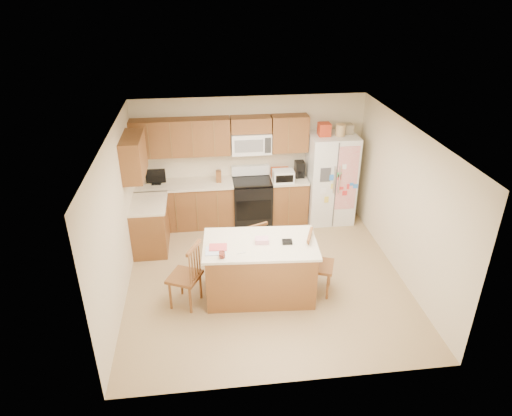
{
  "coord_description": "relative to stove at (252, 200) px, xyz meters",
  "views": [
    {
      "loc": [
        -0.91,
        -6.23,
        4.52
      ],
      "look_at": [
        -0.11,
        0.35,
        1.12
      ],
      "focal_mm": 32.0,
      "sensor_mm": 36.0,
      "label": 1
    }
  ],
  "objects": [
    {
      "name": "refrigerator",
      "position": [
        1.57,
        -0.06,
        0.45
      ],
      "size": [
        0.9,
        0.79,
        2.04
      ],
      "color": "white",
      "rests_on": "ground"
    },
    {
      "name": "island",
      "position": [
        -0.15,
        -2.38,
        -0.0
      ],
      "size": [
        1.77,
        1.11,
        1.03
      ],
      "color": "brown",
      "rests_on": "ground"
    },
    {
      "name": "cabinetry",
      "position": [
        -0.98,
        -0.15,
        0.44
      ],
      "size": [
        3.36,
        1.56,
        2.15
      ],
      "color": "brown",
      "rests_on": "ground"
    },
    {
      "name": "windsor_chair_left",
      "position": [
        -1.27,
        -2.49,
        0.03
      ],
      "size": [
        0.59,
        0.6,
        1.06
      ],
      "color": "brown",
      "rests_on": "ground"
    },
    {
      "name": "windsor_chair_right",
      "position": [
        0.76,
        -2.41,
        0.01
      ],
      "size": [
        0.55,
        0.56,
        1.03
      ],
      "color": "brown",
      "rests_on": "ground"
    },
    {
      "name": "room_shell",
      "position": [
        0.0,
        -1.94,
        0.97
      ],
      "size": [
        4.6,
        4.6,
        2.52
      ],
      "color": "beige",
      "rests_on": "ground"
    },
    {
      "name": "windsor_chair_back",
      "position": [
        -0.16,
        -1.62,
        -0.05
      ],
      "size": [
        0.5,
        0.49,
        0.9
      ],
      "color": "brown",
      "rests_on": "ground"
    },
    {
      "name": "ground",
      "position": [
        0.0,
        -1.94,
        -0.47
      ],
      "size": [
        4.5,
        4.5,
        0.0
      ],
      "primitive_type": "plane",
      "color": "#9B754A",
      "rests_on": "ground"
    },
    {
      "name": "stove",
      "position": [
        0.0,
        0.0,
        0.0
      ],
      "size": [
        0.76,
        0.65,
        1.13
      ],
      "color": "black",
      "rests_on": "ground"
    }
  ]
}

